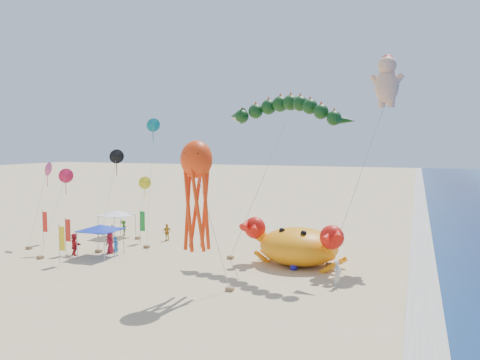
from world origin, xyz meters
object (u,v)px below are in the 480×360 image
Objects in this scene: octopus_kite at (197,187)px; canopy_white at (117,213)px; crab_inflatable at (298,245)px; cherub_kite at (387,80)px; canopy_blue at (101,228)px; dragon_kite at (285,115)px.

octopus_kite reaches higher than canopy_white.
cherub_kite is at bearing 41.37° from crab_inflatable.
octopus_kite is 3.07× the size of canopy_white.
crab_inflatable is 16.46m from canopy_blue.
dragon_kite reaches higher than canopy_blue.
crab_inflatable is 15.19m from cherub_kite.
dragon_kite is at bearing -11.63° from canopy_white.
crab_inflatable is at bearing 64.28° from octopus_kite.
canopy_blue is at bearing -63.85° from canopy_white.
canopy_white is (-19.79, 4.36, 0.84)m from crab_inflatable.
octopus_kite reaches higher than canopy_blue.
cherub_kite is at bearing 20.52° from canopy_blue.
canopy_blue is (-22.08, -8.26, -12.14)m from cherub_kite.
dragon_kite is 21.01m from canopy_white.
octopus_kite is 13.92m from canopy_blue.
canopy_white is (-18.47, 3.80, -9.26)m from dragon_kite.
octopus_kite is 3.01× the size of canopy_blue.
crab_inflatable is at bearing -22.98° from dragon_kite.
dragon_kite reaches higher than canopy_white.
cherub_kite reaches higher than crab_inflatable.
dragon_kite is (-1.32, 0.56, 10.09)m from crab_inflatable.
canopy_blue is at bearing -169.33° from crab_inflatable.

